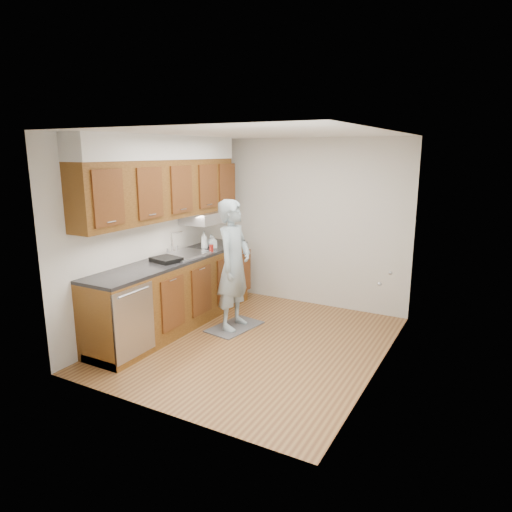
{
  "coord_description": "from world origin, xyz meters",
  "views": [
    {
      "loc": [
        2.52,
        -4.59,
        2.31
      ],
      "look_at": [
        -0.12,
        0.25,
        1.04
      ],
      "focal_mm": 32.0,
      "sensor_mm": 36.0,
      "label": 1
    }
  ],
  "objects": [
    {
      "name": "soap_bottle_a",
      "position": [
        -1.18,
        0.65,
        1.07
      ],
      "size": [
        0.13,
        0.13,
        0.25
      ],
      "primitive_type": "imported",
      "rotation": [
        0.0,
        0.0,
        0.39
      ],
      "color": "silver",
      "rests_on": "counter"
    },
    {
      "name": "soap_bottle_b",
      "position": [
        -1.1,
        0.78,
        1.03
      ],
      "size": [
        0.11,
        0.11,
        0.17
      ],
      "primitive_type": "imported",
      "rotation": [
        0.0,
        0.0,
        -0.82
      ],
      "color": "silver",
      "rests_on": "counter"
    },
    {
      "name": "wall_right",
      "position": [
        1.5,
        0.0,
        1.25
      ],
      "size": [
        0.02,
        3.5,
        2.5
      ],
      "primitive_type": "cube",
      "color": "silver",
      "rests_on": "floor"
    },
    {
      "name": "counter",
      "position": [
        -1.2,
        -0.0,
        0.49
      ],
      "size": [
        0.64,
        2.8,
        1.3
      ],
      "color": "brown",
      "rests_on": "floor"
    },
    {
      "name": "ceiling",
      "position": [
        0.0,
        0.0,
        2.5
      ],
      "size": [
        3.5,
        3.5,
        0.0
      ],
      "primitive_type": "plane",
      "rotation": [
        3.14,
        0.0,
        0.0
      ],
      "color": "white",
      "rests_on": "wall_left"
    },
    {
      "name": "floor_mat",
      "position": [
        -0.48,
        0.31,
        0.01
      ],
      "size": [
        0.56,
        0.82,
        0.01
      ],
      "primitive_type": "cube",
      "rotation": [
        0.0,
        0.0,
        -0.16
      ],
      "color": "slate",
      "rests_on": "floor"
    },
    {
      "name": "soap_bottle_c",
      "position": [
        -1.15,
        0.79,
        1.04
      ],
      "size": [
        0.2,
        0.2,
        0.19
      ],
      "primitive_type": "imported",
      "rotation": [
        0.0,
        0.0,
        0.47
      ],
      "color": "silver",
      "rests_on": "counter"
    },
    {
      "name": "floor",
      "position": [
        0.0,
        0.0,
        0.0
      ],
      "size": [
        3.5,
        3.5,
        0.0
      ],
      "primitive_type": "plane",
      "color": "olive",
      "rests_on": "ground"
    },
    {
      "name": "wall_back",
      "position": [
        0.0,
        1.75,
        1.25
      ],
      "size": [
        3.0,
        0.02,
        2.5
      ],
      "primitive_type": "cube",
      "color": "silver",
      "rests_on": "floor"
    },
    {
      "name": "dish_rack",
      "position": [
        -1.17,
        -0.21,
        0.97
      ],
      "size": [
        0.4,
        0.36,
        0.05
      ],
      "primitive_type": "cube",
      "rotation": [
        0.0,
        0.0,
        -0.22
      ],
      "color": "black",
      "rests_on": "counter"
    },
    {
      "name": "wall_left",
      "position": [
        -1.5,
        0.0,
        1.25
      ],
      "size": [
        0.02,
        3.5,
        2.5
      ],
      "primitive_type": "cube",
      "color": "silver",
      "rests_on": "floor"
    },
    {
      "name": "upper_cabinets",
      "position": [
        -1.33,
        0.05,
        1.95
      ],
      "size": [
        0.47,
        2.8,
        1.21
      ],
      "color": "brown",
      "rests_on": "wall_left"
    },
    {
      "name": "soda_can",
      "position": [
        -0.97,
        0.53,
        0.99
      ],
      "size": [
        0.06,
        0.06,
        0.11
      ],
      "primitive_type": "cylinder",
      "rotation": [
        0.0,
        0.0,
        -0.02
      ],
      "color": "#AD241D",
      "rests_on": "counter"
    },
    {
      "name": "closet_door",
      "position": [
        1.49,
        0.3,
        1.02
      ],
      "size": [
        0.02,
        1.22,
        2.05
      ],
      "primitive_type": "cube",
      "color": "white",
      "rests_on": "wall_right"
    },
    {
      "name": "person",
      "position": [
        -0.48,
        0.31,
        0.98
      ],
      "size": [
        0.5,
        0.71,
        1.93
      ],
      "primitive_type": "imported",
      "rotation": [
        0.0,
        0.0,
        1.64
      ],
      "color": "#93A8B3",
      "rests_on": "floor_mat"
    }
  ]
}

